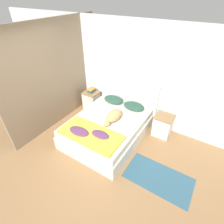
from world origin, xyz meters
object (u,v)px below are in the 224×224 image
object	(u,v)px
nightstand_left	(92,100)
book_stack	(91,90)
pillow_right	(134,106)
bed	(108,128)
nightstand_right	(163,125)
pillow_left	(114,99)
dog	(114,116)

from	to	relation	value
nightstand_left	book_stack	size ratio (longest dim) A/B	2.35
pillow_right	bed	bearing A→B (deg)	-111.74
bed	nightstand_right	size ratio (longest dim) A/B	3.60
pillow_left	nightstand_right	bearing A→B (deg)	1.43
nightstand_left	pillow_right	world-z (taller)	pillow_right
bed	pillow_right	bearing A→B (deg)	68.26
bed	pillow_left	bearing A→B (deg)	111.74
pillow_right	dog	world-z (taller)	dog
nightstand_left	nightstand_right	size ratio (longest dim) A/B	1.00
book_stack	pillow_left	bearing A→B (deg)	-4.34
bed	pillow_left	world-z (taller)	pillow_left
nightstand_left	pillow_left	size ratio (longest dim) A/B	1.00
bed	book_stack	size ratio (longest dim) A/B	8.47
dog	nightstand_right	bearing A→B (deg)	36.04
dog	book_stack	xyz separation A→B (m)	(-1.23, 0.74, -0.02)
pillow_left	dog	world-z (taller)	dog
bed	dog	distance (m)	0.40
pillow_right	book_stack	xyz separation A→B (m)	(-1.41, 0.06, 0.03)
pillow_left	dog	distance (m)	0.81
pillow_left	book_stack	xyz separation A→B (m)	(-0.81, 0.06, 0.03)
pillow_right	book_stack	distance (m)	1.41
pillow_right	dog	size ratio (longest dim) A/B	0.78
bed	nightstand_left	distance (m)	1.37
bed	nightstand_left	xyz separation A→B (m)	(-1.11, 0.80, 0.02)
bed	dog	xyz separation A→B (m)	(0.12, 0.08, 0.37)
nightstand_right	dog	distance (m)	1.27
bed	pillow_left	distance (m)	0.88
pillow_right	pillow_left	bearing A→B (deg)	180.00
nightstand_left	bed	bearing A→B (deg)	-35.70
pillow_right	book_stack	world-z (taller)	book_stack
bed	pillow_left	size ratio (longest dim) A/B	3.58
bed	dog	world-z (taller)	dog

